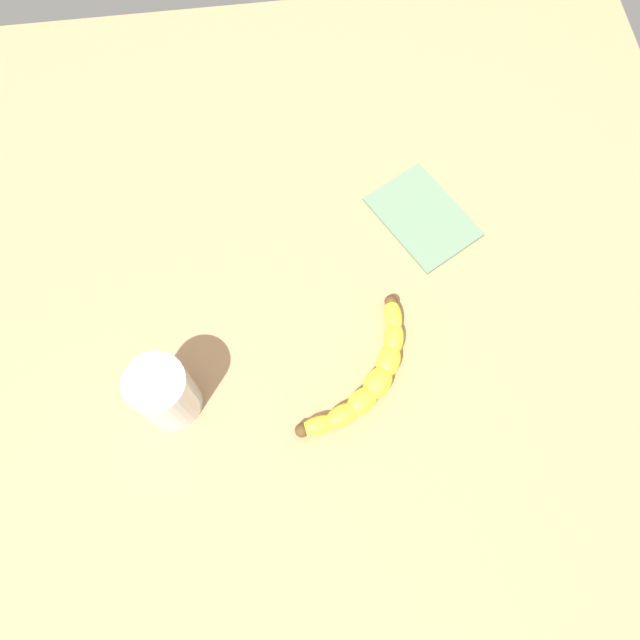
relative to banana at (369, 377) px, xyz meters
The scene contains 4 objects.
wooden_tabletop 11.09cm from the banana, 130.11° to the right, with size 120.00×120.00×3.00cm, color tan.
banana is the anchor object (origin of this frame).
smoothie_glass 25.19cm from the banana, 90.23° to the right, with size 7.24×7.24×10.45cm.
folded_napkin 25.48cm from the banana, 153.67° to the left, with size 14.73×10.44×0.60cm, color slate.
Camera 1 is at (26.13, -0.53, 78.33)cm, focal length 33.77 mm.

